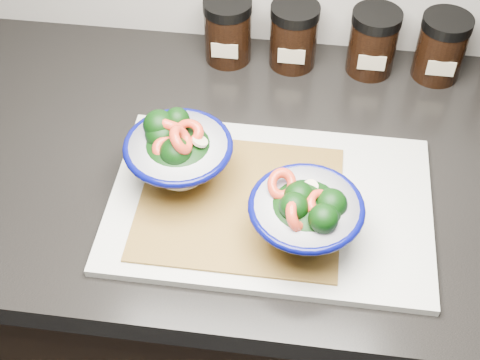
# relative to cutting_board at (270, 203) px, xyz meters

# --- Properties ---
(cabinet) EXTENTS (3.43, 0.58, 0.86)m
(cabinet) POSITION_rel_cutting_board_xyz_m (0.09, 0.09, -0.48)
(cabinet) COLOR black
(cabinet) RESTS_ON ground
(countertop) EXTENTS (3.50, 0.60, 0.04)m
(countertop) POSITION_rel_cutting_board_xyz_m (0.09, 0.09, -0.03)
(countertop) COLOR black
(countertop) RESTS_ON cabinet
(cutting_board) EXTENTS (0.45, 0.30, 0.01)m
(cutting_board) POSITION_rel_cutting_board_xyz_m (0.00, 0.00, 0.00)
(cutting_board) COLOR beige
(cutting_board) RESTS_ON countertop
(bamboo_mat) EXTENTS (0.28, 0.24, 0.00)m
(bamboo_mat) POSITION_rel_cutting_board_xyz_m (-0.04, -0.01, 0.01)
(bamboo_mat) COLOR olive
(bamboo_mat) RESTS_ON cutting_board
(bowl_left) EXTENTS (0.15, 0.15, 0.12)m
(bowl_left) POSITION_rel_cutting_board_xyz_m (-0.13, 0.02, 0.06)
(bowl_left) COLOR white
(bowl_left) RESTS_ON bamboo_mat
(bowl_right) EXTENTS (0.15, 0.15, 0.10)m
(bowl_right) POSITION_rel_cutting_board_xyz_m (0.05, -0.06, 0.06)
(bowl_right) COLOR white
(bowl_right) RESTS_ON bamboo_mat
(spice_jar_a) EXTENTS (0.08, 0.08, 0.11)m
(spice_jar_a) POSITION_rel_cutting_board_xyz_m (-0.11, 0.33, 0.05)
(spice_jar_a) COLOR black
(spice_jar_a) RESTS_ON countertop
(spice_jar_b) EXTENTS (0.08, 0.08, 0.11)m
(spice_jar_b) POSITION_rel_cutting_board_xyz_m (0.00, 0.33, 0.05)
(spice_jar_b) COLOR black
(spice_jar_b) RESTS_ON countertop
(spice_jar_c) EXTENTS (0.08, 0.08, 0.11)m
(spice_jar_c) POSITION_rel_cutting_board_xyz_m (0.14, 0.33, 0.05)
(spice_jar_c) COLOR black
(spice_jar_c) RESTS_ON countertop
(spice_jar_d) EXTENTS (0.08, 0.08, 0.11)m
(spice_jar_d) POSITION_rel_cutting_board_xyz_m (0.25, 0.33, 0.05)
(spice_jar_d) COLOR black
(spice_jar_d) RESTS_ON countertop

